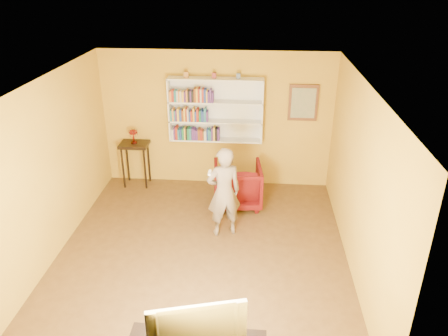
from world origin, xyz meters
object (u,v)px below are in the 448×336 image
(console_table, at_px, (135,150))
(ruby_lustre, at_px, (133,133))
(bookshelf, at_px, (216,109))
(armchair, at_px, (238,185))
(person, at_px, (224,192))
(television, at_px, (196,321))

(console_table, xyz_separation_m, ruby_lustre, (0.00, 0.00, 0.36))
(bookshelf, distance_m, armchair, 1.51)
(console_table, height_order, armchair, console_table)
(bookshelf, height_order, ruby_lustre, bookshelf)
(ruby_lustre, distance_m, person, 2.55)
(ruby_lustre, xyz_separation_m, armchair, (2.09, -0.64, -0.71))
(television, bearing_deg, armchair, 71.83)
(television, bearing_deg, person, 74.12)
(console_table, bearing_deg, bookshelf, 5.63)
(ruby_lustre, height_order, armchair, ruby_lustre)
(person, bearing_deg, armchair, -119.82)
(person, relative_size, television, 1.54)
(person, bearing_deg, ruby_lustre, -60.61)
(ruby_lustre, distance_m, television, 4.88)
(armchair, bearing_deg, ruby_lustre, -22.92)
(console_table, relative_size, television, 0.90)
(console_table, height_order, ruby_lustre, ruby_lustre)
(console_table, bearing_deg, armchair, -17.01)
(bookshelf, xyz_separation_m, person, (0.30, -1.80, -0.82))
(console_table, relative_size, armchair, 1.03)
(bookshelf, xyz_separation_m, television, (0.24, -4.66, -0.78))
(television, bearing_deg, ruby_lustre, 97.70)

